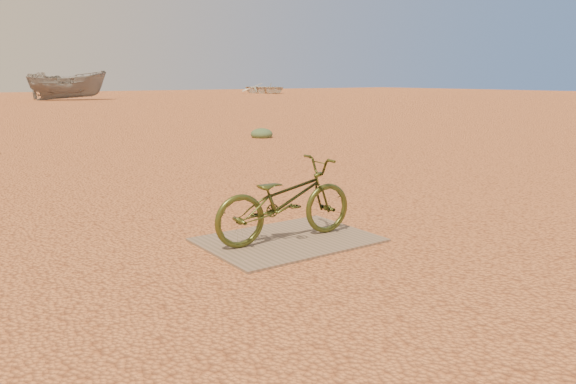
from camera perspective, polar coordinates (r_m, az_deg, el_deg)
ground at (r=6.03m, az=0.44°, el=-3.00°), size 120.00×120.00×0.00m
plywood_board at (r=5.32m, az=0.00°, el=-4.89°), size 1.58×1.14×0.02m
bicycle at (r=5.21m, az=-0.32°, el=-0.82°), size 1.46×0.57×0.76m
boat_mid_right at (r=41.36m, az=-21.47°, el=10.05°), size 5.40×3.14×1.97m
boat_far_right at (r=54.80m, az=-2.23°, el=10.50°), size 4.09×5.26×1.00m
kale_b at (r=14.51m, az=-2.69°, el=5.55°), size 0.57×0.57×0.31m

